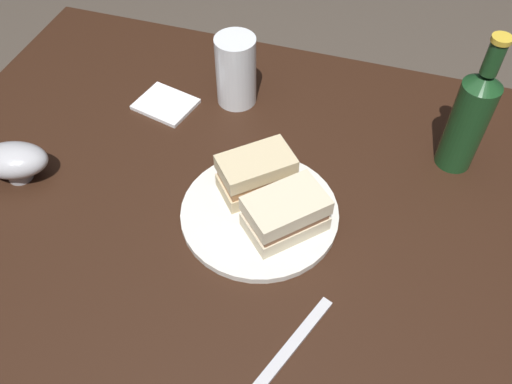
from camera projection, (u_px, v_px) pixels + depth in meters
The scene contains 14 objects.
ground_plane at pixel (254, 365), 1.52m from camera, with size 6.00×6.00×0.00m, color #4C4238.
dining_table at pixel (253, 300), 1.22m from camera, with size 1.23×0.85×0.77m, color black.
plate at pixel (260, 213), 0.89m from camera, with size 0.26×0.26×0.01m, color silver.
sandwich_half_left at pixel (285, 214), 0.84m from camera, with size 0.14×0.14×0.07m.
sandwich_half_right at pixel (257, 173), 0.89m from camera, with size 0.14×0.13×0.07m.
potato_wedge_front at pixel (283, 208), 0.88m from camera, with size 0.04×0.02×0.01m, color gold.
potato_wedge_middle at pixel (312, 217), 0.87m from camera, with size 0.04×0.02×0.01m, color #B77F33.
potato_wedge_back at pixel (278, 199), 0.89m from camera, with size 0.05×0.02×0.02m, color #B77F33.
potato_wedge_left_edge at pixel (280, 182), 0.91m from camera, with size 0.04×0.02×0.02m, color #AD702D.
pint_glass at pixel (236, 74), 1.04m from camera, with size 0.08×0.08×0.14m.
gravy_boat at pixel (12, 160), 0.92m from camera, with size 0.14×0.11×0.07m.
cider_bottle at pixel (470, 117), 0.89m from camera, with size 0.06×0.06×0.26m.
napkin at pixel (166, 104), 1.07m from camera, with size 0.11×0.09×0.01m, color white.
fork at pixel (291, 346), 0.74m from camera, with size 0.18×0.02×0.01m, color silver.
Camera 1 is at (0.18, -0.56, 1.48)m, focal length 37.45 mm.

